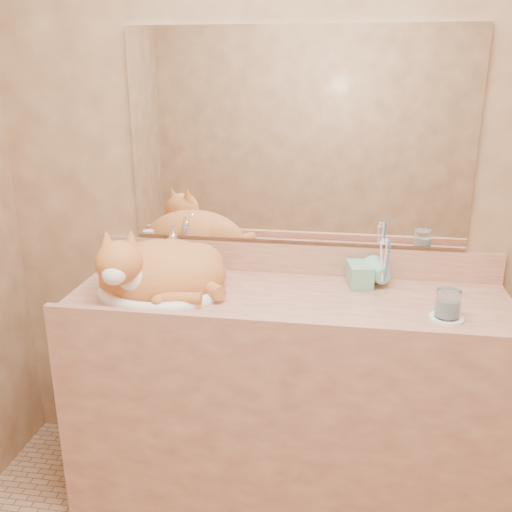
% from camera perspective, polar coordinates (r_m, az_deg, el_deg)
% --- Properties ---
extents(wall_back, '(2.40, 0.02, 2.50)m').
position_cam_1_polar(wall_back, '(2.22, 4.13, 8.14)').
color(wall_back, brown).
rests_on(wall_back, ground).
extents(vanity_counter, '(1.60, 0.55, 0.85)m').
position_cam_1_polar(vanity_counter, '(2.27, 3.00, -14.12)').
color(vanity_counter, '#905740').
rests_on(vanity_counter, floor).
extents(mirror, '(1.30, 0.02, 0.80)m').
position_cam_1_polar(mirror, '(2.19, 4.18, 11.68)').
color(mirror, white).
rests_on(mirror, wall_back).
extents(sink_basin, '(0.50, 0.44, 0.14)m').
position_cam_1_polar(sink_basin, '(2.12, -9.63, -1.75)').
color(sink_basin, white).
rests_on(sink_basin, vanity_counter).
extents(faucet, '(0.06, 0.13, 0.19)m').
position_cam_1_polar(faucet, '(2.28, -8.26, 0.26)').
color(faucet, white).
rests_on(faucet, vanity_counter).
extents(cat, '(0.56, 0.49, 0.26)m').
position_cam_1_polar(cat, '(2.13, -9.84, -1.31)').
color(cat, '#B26029').
rests_on(cat, sink_basin).
extents(soap_dispenser, '(0.10, 0.10, 0.19)m').
position_cam_1_polar(soap_dispenser, '(2.13, 10.74, -1.08)').
color(soap_dispenser, '#72B793').
rests_on(soap_dispenser, vanity_counter).
extents(toothbrush_cup, '(0.14, 0.14, 0.10)m').
position_cam_1_polar(toothbrush_cup, '(2.17, 12.63, -2.12)').
color(toothbrush_cup, '#72B793').
rests_on(toothbrush_cup, vanity_counter).
extents(toothbrushes, '(0.03, 0.03, 0.20)m').
position_cam_1_polar(toothbrushes, '(2.15, 12.76, -0.37)').
color(toothbrushes, white).
rests_on(toothbrushes, toothbrush_cup).
extents(saucer, '(0.11, 0.11, 0.01)m').
position_cam_1_polar(saucer, '(2.00, 18.49, -5.92)').
color(saucer, white).
rests_on(saucer, vanity_counter).
extents(water_glass, '(0.08, 0.08, 0.09)m').
position_cam_1_polar(water_glass, '(1.98, 18.64, -4.53)').
color(water_glass, silver).
rests_on(water_glass, saucer).
extents(lotion_bottle, '(0.05, 0.05, 0.12)m').
position_cam_1_polar(lotion_bottle, '(2.32, -12.79, -0.63)').
color(lotion_bottle, white).
rests_on(lotion_bottle, vanity_counter).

